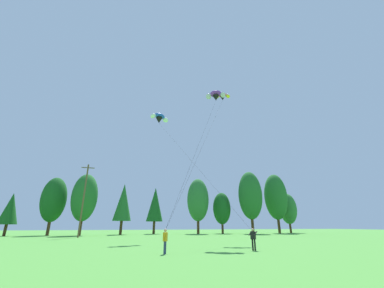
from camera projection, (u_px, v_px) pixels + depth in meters
name	position (u px, v px, depth m)	size (l,w,h in m)	color
treeline_tree_c	(10.00, 208.00, 46.31)	(3.38, 3.38, 8.11)	#472D19
treeline_tree_d	(54.00, 199.00, 50.03)	(4.99, 4.99, 11.81)	#472D19
treeline_tree_e	(85.00, 197.00, 49.57)	(5.16, 5.16, 12.44)	#472D19
treeline_tree_f	(123.00, 202.00, 54.09)	(4.05, 4.05, 11.16)	#472D19
treeline_tree_g	(155.00, 204.00, 58.34)	(4.01, 4.01, 10.96)	#472D19
treeline_tree_h	(198.00, 200.00, 59.66)	(5.41, 5.41, 13.38)	#472D19
treeline_tree_i	(222.00, 208.00, 61.46)	(4.54, 4.54, 10.15)	#472D19
treeline_tree_j	(250.00, 195.00, 60.64)	(5.95, 5.95, 15.36)	#472D19
treeline_tree_k	(276.00, 197.00, 64.37)	(5.98, 5.98, 15.47)	#472D19
treeline_tree_l	(288.00, 209.00, 66.58)	(4.65, 4.65, 10.57)	#472D19
utility_pole	(84.00, 198.00, 41.15)	(2.20, 0.26, 12.47)	brown
kite_flyer_near	(165.00, 239.00, 16.89)	(0.44, 0.59, 1.69)	navy
kite_flyer_mid	(253.00, 237.00, 19.26)	(0.75, 0.76, 1.69)	black
parafoil_kite_high_red_yellow	(223.00, 97.00, 42.36)	(14.10, 16.93, 23.29)	red
parafoil_kite_mid_blue_white	(159.00, 118.00, 39.51)	(7.18, 18.91, 18.24)	blue
parafoil_kite_far_purple	(216.00, 96.00, 35.10)	(10.51, 11.59, 19.81)	purple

